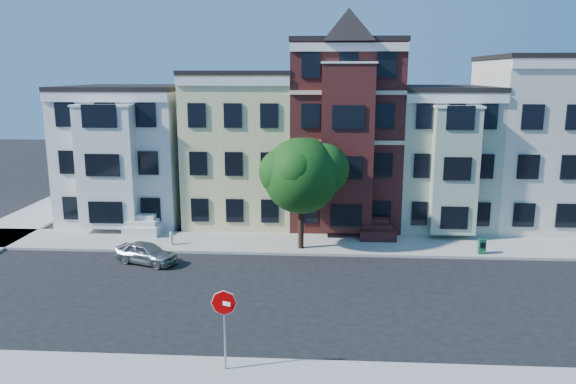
# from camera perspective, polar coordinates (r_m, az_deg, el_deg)

# --- Properties ---
(ground) EXTENTS (120.00, 120.00, 0.00)m
(ground) POSITION_cam_1_polar(r_m,az_deg,el_deg) (26.41, 6.60, -10.70)
(ground) COLOR black
(far_sidewalk) EXTENTS (60.00, 4.00, 0.15)m
(far_sidewalk) POSITION_cam_1_polar(r_m,az_deg,el_deg) (33.90, 5.92, -5.36)
(far_sidewalk) COLOR #9E9B93
(far_sidewalk) RESTS_ON ground
(house_white) EXTENTS (8.00, 9.00, 9.00)m
(house_white) POSITION_cam_1_polar(r_m,az_deg,el_deg) (41.51, -15.52, 3.74)
(house_white) COLOR silver
(house_white) RESTS_ON ground
(house_yellow) EXTENTS (7.00, 9.00, 10.00)m
(house_yellow) POSITION_cam_1_polar(r_m,az_deg,el_deg) (39.56, -4.51, 4.48)
(house_yellow) COLOR beige
(house_yellow) RESTS_ON ground
(house_brown) EXTENTS (7.00, 9.00, 12.00)m
(house_brown) POSITION_cam_1_polar(r_m,az_deg,el_deg) (39.08, 5.74, 5.85)
(house_brown) COLOR #3E1614
(house_brown) RESTS_ON ground
(house_green) EXTENTS (6.00, 9.00, 9.00)m
(house_green) POSITION_cam_1_polar(r_m,az_deg,el_deg) (40.04, 15.05, 3.48)
(house_green) COLOR #9EAC92
(house_green) RESTS_ON ground
(house_cream) EXTENTS (8.00, 9.00, 11.00)m
(house_cream) POSITION_cam_1_polar(r_m,az_deg,el_deg) (41.87, 24.58, 4.54)
(house_cream) COLOR beige
(house_cream) RESTS_ON ground
(street_tree) EXTENTS (7.39, 7.39, 7.97)m
(street_tree) POSITION_cam_1_polar(r_m,az_deg,el_deg) (31.95, 1.35, 1.14)
(street_tree) COLOR #195314
(street_tree) RESTS_ON far_sidewalk
(parked_car) EXTENTS (3.76, 2.52, 1.19)m
(parked_car) POSITION_cam_1_polar(r_m,az_deg,el_deg) (31.56, -14.21, -6.01)
(parked_car) COLOR #A7A9AE
(parked_car) RESTS_ON ground
(newspaper_box) EXTENTS (0.39, 0.35, 0.85)m
(newspaper_box) POSITION_cam_1_polar(r_m,az_deg,el_deg) (33.60, 19.09, -5.24)
(newspaper_box) COLOR #165E2F
(newspaper_box) RESTS_ON far_sidewalk
(fire_hydrant) EXTENTS (0.24, 0.24, 0.63)m
(fire_hydrant) POSITION_cam_1_polar(r_m,az_deg,el_deg) (34.16, -11.76, -4.73)
(fire_hydrant) COLOR beige
(fire_hydrant) RESTS_ON far_sidewalk
(stop_sign) EXTENTS (0.88, 0.45, 3.26)m
(stop_sign) POSITION_cam_1_polar(r_m,az_deg,el_deg) (19.68, -6.47, -13.29)
(stop_sign) COLOR #BD0001
(stop_sign) RESTS_ON near_sidewalk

